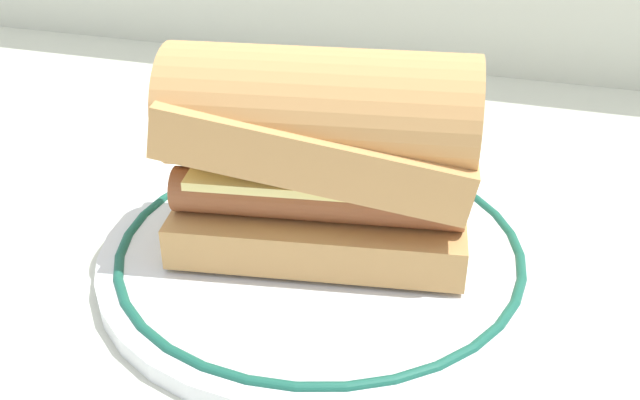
# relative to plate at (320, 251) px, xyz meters

# --- Properties ---
(ground_plane) EXTENTS (1.50, 1.50, 0.00)m
(ground_plane) POSITION_rel_plate_xyz_m (0.01, 0.01, -0.01)
(ground_plane) COLOR beige
(plate) EXTENTS (0.27, 0.27, 0.01)m
(plate) POSITION_rel_plate_xyz_m (0.00, 0.00, 0.00)
(plate) COLOR white
(plate) RESTS_ON ground_plane
(sausage_sandwich) EXTENTS (0.19, 0.11, 0.12)m
(sausage_sandwich) POSITION_rel_plate_xyz_m (0.00, -0.00, 0.07)
(sausage_sandwich) COLOR tan
(sausage_sandwich) RESTS_ON plate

